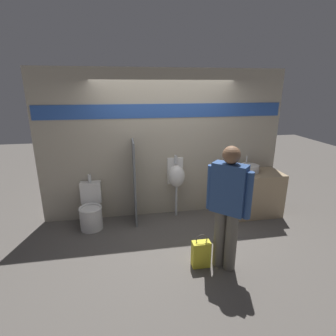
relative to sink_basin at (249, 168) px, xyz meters
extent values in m
plane|color=#5B5651|center=(-1.58, -0.33, -0.91)|extent=(16.00, 16.00, 0.00)
cube|color=#B2A893|center=(-1.58, 0.27, 0.44)|extent=(4.47, 0.06, 2.70)
cube|color=#2D56AD|center=(-1.58, 0.24, 1.07)|extent=(4.38, 0.01, 0.24)
cube|color=tan|center=(0.05, -0.06, -0.49)|extent=(1.10, 0.61, 0.84)
cylinder|color=white|center=(0.00, 0.00, 0.00)|extent=(0.37, 0.37, 0.13)
cylinder|color=silver|center=(0.00, 0.13, 0.14)|extent=(0.03, 0.03, 0.14)
cube|color=#232328|center=(-0.28, -0.18, -0.06)|extent=(0.07, 0.14, 0.01)
cube|color=slate|center=(-2.16, 0.01, -0.15)|extent=(0.03, 0.46, 1.51)
cylinder|color=silver|center=(-1.38, 0.10, -0.60)|extent=(0.04, 0.04, 0.61)
ellipsoid|color=white|center=(-1.38, 0.10, -0.11)|extent=(0.31, 0.27, 0.41)
cube|color=white|center=(-1.38, 0.23, -0.05)|extent=(0.30, 0.02, 0.52)
cylinder|color=silver|center=(-1.38, 0.19, 0.19)|extent=(0.06, 0.06, 0.16)
cylinder|color=white|center=(-2.94, -0.13, -0.72)|extent=(0.38, 0.38, 0.38)
torus|color=white|center=(-2.94, -0.13, -0.52)|extent=(0.40, 0.40, 0.04)
cube|color=white|center=(-2.94, 0.15, -0.34)|extent=(0.36, 0.16, 0.39)
cylinder|color=silver|center=(-2.94, 0.13, -0.07)|extent=(0.06, 0.06, 0.14)
cylinder|color=#666056|center=(-0.98, -1.54, -0.50)|extent=(0.16, 0.16, 0.83)
cylinder|color=#666056|center=(-1.09, -1.43, -0.50)|extent=(0.16, 0.16, 0.83)
cube|color=#2D4C84|center=(-1.04, -1.49, 0.25)|extent=(0.44, 0.44, 0.66)
cylinder|color=#2D4C84|center=(-0.86, -1.66, 0.21)|extent=(0.10, 0.10, 0.60)
cylinder|color=#2D4C84|center=(-1.21, -1.31, 0.21)|extent=(0.10, 0.10, 0.60)
sphere|color=brown|center=(-1.04, -1.49, 0.69)|extent=(0.22, 0.22, 0.22)
cube|color=yellow|center=(-1.35, -1.42, -0.72)|extent=(0.25, 0.14, 0.37)
torus|color=#4C4742|center=(-1.35, -1.42, -0.50)|extent=(0.16, 0.01, 0.16)
camera|label=1|loc=(-2.33, -4.38, 1.49)|focal=28.00mm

